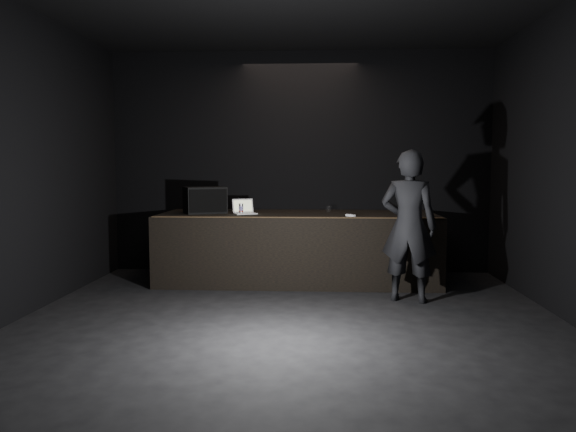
% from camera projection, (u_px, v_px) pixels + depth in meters
% --- Properties ---
extents(ground, '(7.00, 7.00, 0.00)m').
position_uv_depth(ground, '(288.00, 335.00, 5.61)').
color(ground, black).
rests_on(ground, ground).
extents(room_walls, '(6.10, 7.10, 3.52)m').
position_uv_depth(room_walls, '(288.00, 131.00, 5.43)').
color(room_walls, black).
rests_on(room_walls, ground).
extents(stage_riser, '(4.00, 1.50, 1.00)m').
position_uv_depth(stage_riser, '(298.00, 247.00, 8.28)').
color(stage_riser, black).
rests_on(stage_riser, ground).
extents(riser_lip, '(3.92, 0.10, 0.01)m').
position_uv_depth(riser_lip, '(296.00, 217.00, 7.53)').
color(riser_lip, brown).
rests_on(riser_lip, stage_riser).
extents(stage_monitor, '(0.70, 0.62, 0.39)m').
position_uv_depth(stage_monitor, '(205.00, 200.00, 8.23)').
color(stage_monitor, black).
rests_on(stage_monitor, stage_riser).
extents(cable, '(0.73, 0.42, 0.02)m').
position_uv_depth(cable, '(236.00, 210.00, 8.71)').
color(cable, black).
rests_on(cable, stage_riser).
extents(laptop, '(0.39, 0.38, 0.21)m').
position_uv_depth(laptop, '(244.00, 210.00, 8.15)').
color(laptop, silver).
rests_on(laptop, stage_riser).
extents(beer_can, '(0.06, 0.06, 0.15)m').
position_uv_depth(beer_can, '(241.00, 209.00, 8.10)').
color(beer_can, silver).
rests_on(beer_can, stage_riser).
extents(plastic_cup, '(0.08, 0.08, 0.10)m').
position_uv_depth(plastic_cup, '(328.00, 209.00, 8.39)').
color(plastic_cup, white).
rests_on(plastic_cup, stage_riser).
extents(wii_remote, '(0.13, 0.15, 0.03)m').
position_uv_depth(wii_remote, '(351.00, 215.00, 7.69)').
color(wii_remote, white).
rests_on(wii_remote, stage_riser).
extents(person, '(0.79, 0.64, 1.89)m').
position_uv_depth(person, '(409.00, 226.00, 6.96)').
color(person, black).
rests_on(person, ground).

